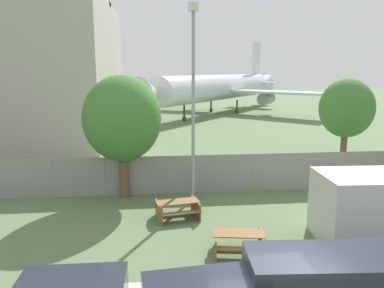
# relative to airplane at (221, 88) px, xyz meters

# --- Properties ---
(perimeter_fence) EXTENTS (56.07, 0.07, 2.00)m
(perimeter_fence) POSITION_rel_airplane_xyz_m (-7.46, -36.60, -2.81)
(perimeter_fence) COLOR gray
(perimeter_fence) RESTS_ON ground
(airplane) EXTENTS (26.99, 32.71, 11.13)m
(airplane) POSITION_rel_airplane_xyz_m (0.00, 0.00, 0.00)
(airplane) COLOR silver
(airplane) RESTS_ON ground
(portable_cabin) EXTENTS (3.52, 2.60, 2.54)m
(portable_cabin) POSITION_rel_airplane_xyz_m (-2.32, -42.72, -2.54)
(portable_cabin) COLOR silver
(portable_cabin) RESTS_ON ground
(picnic_bench_near_cabin) EXTENTS (1.96, 1.67, 0.76)m
(picnic_bench_near_cabin) POSITION_rel_airplane_xyz_m (-7.20, -43.26, -3.34)
(picnic_bench_near_cabin) COLOR brown
(picnic_bench_near_cabin) RESTS_ON ground
(picnic_bench_open_grass) EXTENTS (2.03, 1.69, 0.76)m
(picnic_bench_open_grass) POSITION_rel_airplane_xyz_m (-9.08, -39.89, -3.33)
(picnic_bench_open_grass) COLOR brown
(picnic_bench_open_grass) RESTS_ON ground
(tree_near_hangar) EXTENTS (3.80, 3.80, 6.05)m
(tree_near_hangar) POSITION_rel_airplane_xyz_m (-11.55, -36.79, 0.13)
(tree_near_hangar) COLOR brown
(tree_near_hangar) RESTS_ON ground
(tree_left_of_cabin) EXTENTS (3.34, 3.34, 5.78)m
(tree_left_of_cabin) POSITION_rel_airplane_xyz_m (1.95, -32.92, 0.11)
(tree_left_of_cabin) COLOR brown
(tree_left_of_cabin) RESTS_ON ground
(light_mast) EXTENTS (0.44, 0.44, 9.22)m
(light_mast) POSITION_rel_airplane_xyz_m (-8.16, -37.56, 1.70)
(light_mast) COLOR #99999E
(light_mast) RESTS_ON ground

